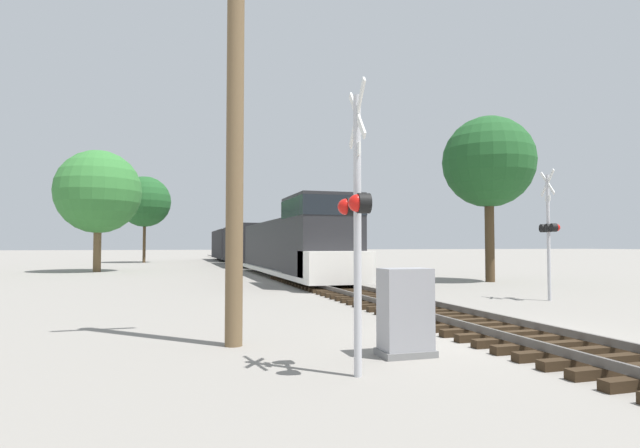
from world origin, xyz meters
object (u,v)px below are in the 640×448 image
at_px(crossing_signal_far, 549,229).
at_px(tree_mid_background, 98,192).
at_px(utility_pole, 235,109).
at_px(crossing_signal_near, 356,212).
at_px(freight_train, 250,245).
at_px(tree_deep_background, 145,202).
at_px(tree_far_right, 489,163).
at_px(relay_cabinet, 405,313).

bearing_deg(crossing_signal_far, tree_mid_background, 47.58).
height_order(utility_pole, tree_mid_background, utility_pole).
height_order(crossing_signal_near, crossing_signal_far, crossing_signal_far).
height_order(freight_train, tree_mid_background, tree_mid_background).
distance_m(tree_mid_background, tree_deep_background, 19.30).
bearing_deg(freight_train, tree_far_right, -66.52).
relative_size(freight_train, relay_cabinet, 33.19).
distance_m(utility_pole, tree_deep_background, 49.49).
relative_size(crossing_signal_near, crossing_signal_far, 0.95).
relative_size(crossing_signal_near, tree_far_right, 0.50).
bearing_deg(tree_far_right, tree_mid_background, 142.02).
height_order(crossing_signal_far, utility_pole, utility_pole).
relative_size(utility_pole, tree_deep_background, 0.95).
relative_size(freight_train, utility_pole, 5.63).
distance_m(freight_train, tree_mid_background, 13.75).
bearing_deg(tree_deep_background, crossing_signal_near, -83.89).
xyz_separation_m(freight_train, tree_far_right, (9.60, -22.09, 4.50)).
bearing_deg(utility_pole, freight_train, 80.82).
xyz_separation_m(tree_far_right, tree_deep_background, (-19.37, 36.10, 0.38)).
distance_m(utility_pole, tree_mid_background, 30.85).
bearing_deg(relay_cabinet, utility_pole, 147.91).
bearing_deg(crossing_signal_far, tree_far_right, -10.74).
xyz_separation_m(crossing_signal_near, tree_deep_background, (-5.58, 52.12, 4.36)).
height_order(crossing_signal_far, tree_deep_background, tree_deep_background).
relative_size(tree_far_right, tree_mid_background, 0.99).
bearing_deg(utility_pole, tree_mid_background, 102.04).
bearing_deg(freight_train, utility_pole, -99.18).
bearing_deg(tree_mid_background, tree_far_right, -37.98).
bearing_deg(relay_cabinet, tree_far_right, 50.23).
relative_size(crossing_signal_near, relay_cabinet, 2.85).
bearing_deg(crossing_signal_far, relay_cabinet, 138.11).
bearing_deg(crossing_signal_near, freight_train, 179.85).
bearing_deg(tree_deep_background, utility_pole, -85.27).
distance_m(utility_pole, tree_far_right, 20.27).
distance_m(crossing_signal_near, tree_far_right, 21.51).
height_order(crossing_signal_near, utility_pole, utility_pole).
distance_m(crossing_signal_near, crossing_signal_far, 12.84).
xyz_separation_m(freight_train, tree_mid_background, (-12.13, -5.13, 3.95)).
height_order(freight_train, utility_pole, utility_pole).
bearing_deg(relay_cabinet, crossing_signal_near, -141.87).
distance_m(crossing_signal_near, utility_pole, 3.91).
relative_size(relay_cabinet, tree_far_right, 0.17).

